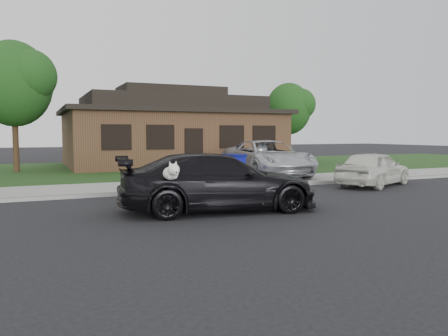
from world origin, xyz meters
name	(u,v)px	position (x,y,z in m)	size (l,w,h in m)	color
ground	(194,210)	(0.00, 0.00, 0.00)	(120.00, 120.00, 0.00)	black
sidewalk	(147,187)	(0.00, 5.00, 0.06)	(60.00, 3.00, 0.12)	gray
curb	(158,192)	(0.00, 3.50, 0.06)	(60.00, 0.12, 0.12)	gray
lawn	(110,170)	(0.00, 13.00, 0.07)	(60.00, 13.00, 0.13)	#193814
driveway	(236,170)	(6.00, 10.00, 0.07)	(4.50, 13.00, 0.14)	gray
sedan	(218,182)	(0.58, -0.29, 0.75)	(5.39, 2.79, 1.49)	black
minivan	(267,158)	(5.79, 6.39, 0.93)	(2.61, 5.66, 1.57)	silver
white_compact	(374,168)	(8.14, 2.28, 0.67)	(1.58, 3.93, 1.34)	silver
recycling_bin	(234,169)	(3.20, 4.28, 0.68)	(0.85, 0.85, 1.11)	#0C108C
house	(171,131)	(4.00, 15.00, 2.13)	(12.60, 8.60, 4.65)	#422B1C
tree_0	(17,82)	(-4.34, 12.88, 4.48)	(3.78, 3.60, 6.34)	#332114
tree_1	(291,108)	(12.14, 14.40, 3.71)	(3.15, 3.00, 5.25)	#332114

